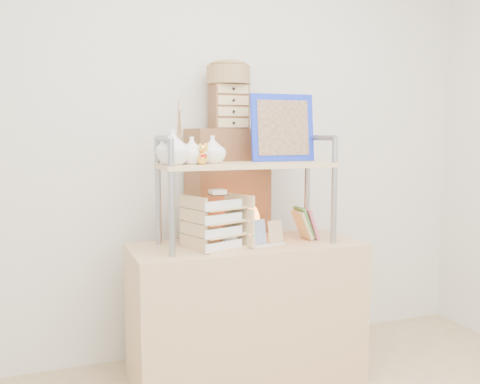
% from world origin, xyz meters
% --- Properties ---
extents(room_shell, '(3.42, 3.41, 2.61)m').
position_xyz_m(room_shell, '(0.00, 0.39, 1.69)').
color(room_shell, silver).
rests_on(room_shell, ground).
extents(desk, '(1.20, 0.50, 0.75)m').
position_xyz_m(desk, '(0.00, 1.20, 0.38)').
color(desk, tan).
rests_on(desk, ground).
extents(cabinet, '(0.48, 0.30, 1.35)m').
position_xyz_m(cabinet, '(0.03, 1.57, 0.68)').
color(cabinet, brown).
rests_on(cabinet, ground).
extents(hutch, '(0.92, 0.34, 0.79)m').
position_xyz_m(hutch, '(-0.09, 1.21, 1.20)').
color(hutch, gray).
rests_on(hutch, desk).
extents(letter_tray, '(0.30, 0.30, 0.30)m').
position_xyz_m(letter_tray, '(-0.17, 1.16, 0.87)').
color(letter_tray, '#D3BC7E').
rests_on(letter_tray, desk).
extents(salt_lamp, '(0.13, 0.13, 0.21)m').
position_xyz_m(salt_lamp, '(0.04, 1.27, 0.85)').
color(salt_lamp, brown).
rests_on(salt_lamp, desk).
extents(desk_clock, '(0.08, 0.05, 0.11)m').
position_xyz_m(desk_clock, '(-0.12, 1.13, 0.80)').
color(desk_clock, '#DAAF75').
rests_on(desk_clock, desk).
extents(postcard_stand, '(0.19, 0.09, 0.13)m').
position_xyz_m(postcard_stand, '(0.09, 1.14, 0.79)').
color(postcard_stand, white).
rests_on(postcard_stand, desk).
extents(drawer_chest, '(0.20, 0.16, 0.25)m').
position_xyz_m(drawer_chest, '(0.03, 1.55, 1.48)').
color(drawer_chest, brown).
rests_on(drawer_chest, cabinet).
extents(woven_basket, '(0.25, 0.25, 0.10)m').
position_xyz_m(woven_basket, '(0.03, 1.55, 1.65)').
color(woven_basket, brown).
rests_on(woven_basket, drawer_chest).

